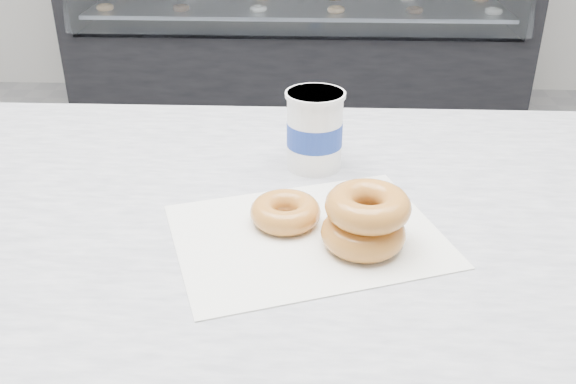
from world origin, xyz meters
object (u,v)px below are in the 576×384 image
at_px(donut_single, 285,212).
at_px(donut_stack, 366,220).
at_px(display_case, 298,23).
at_px(coffee_cup, 315,129).

xyz_separation_m(donut_single, donut_stack, (0.10, -0.05, 0.02)).
xyz_separation_m(display_case, donut_single, (0.06, -2.78, 0.43)).
bearing_deg(donut_stack, donut_single, 153.73).
bearing_deg(donut_single, display_case, 91.25).
bearing_deg(display_case, coffee_cup, -87.85).
xyz_separation_m(display_case, donut_stack, (0.16, -2.83, 0.45)).
bearing_deg(coffee_cup, donut_stack, -57.44).
relative_size(donut_stack, coffee_cup, 0.95).
bearing_deg(donut_stack, display_case, 93.30).
height_order(display_case, donut_single, display_case).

